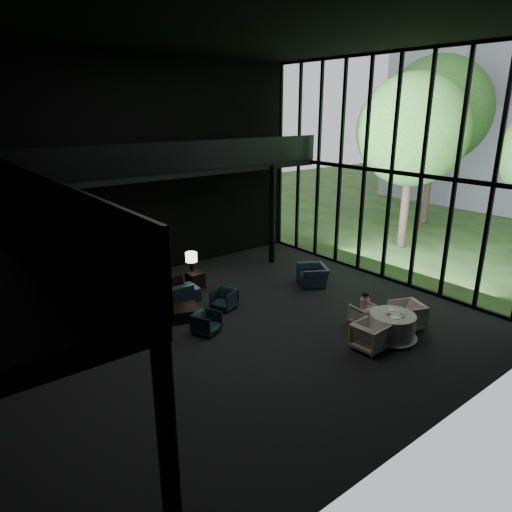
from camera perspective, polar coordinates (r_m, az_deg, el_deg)
floor at (r=13.51m, az=-2.76°, el=-9.13°), size 14.00×12.00×0.02m
ceiling at (r=12.16m, az=-3.39°, el=26.69°), size 14.00×12.00×0.02m
wall_back at (r=17.41m, az=-14.72°, el=10.32°), size 14.00×0.04×8.00m
wall_front at (r=8.20m, az=21.98°, el=1.39°), size 14.00×0.04×8.00m
curtain_wall at (r=17.14m, az=16.59°, el=10.05°), size 0.20×12.00×8.00m
mezzanine_back at (r=16.95m, az=-10.19°, el=10.43°), size 12.00×2.00×0.25m
railing_left at (r=10.14m, az=-27.03°, el=7.21°), size 0.06×12.00×1.00m
railing_back at (r=16.01m, az=-8.56°, el=12.24°), size 12.00×0.06×1.00m
column_sw at (r=6.17m, az=-10.76°, el=-24.78°), size 0.24×0.24×4.00m
column_ne at (r=18.60m, az=2.03°, el=5.09°), size 0.24×0.24×4.00m
tree_near at (r=21.49m, az=18.98°, el=14.63°), size 4.80×4.80×7.65m
tree_far at (r=26.77m, az=21.62°, el=16.46°), size 5.60×5.60×8.80m
console at (r=15.86m, az=-12.84°, el=-4.00°), size 2.11×0.48×0.67m
bronze_urn at (r=15.53m, az=-13.07°, el=-0.72°), size 0.78×0.78×1.46m
side_table_left at (r=15.33m, az=-18.20°, el=-5.49°), size 0.51×0.51×0.56m
table_lamp_left at (r=15.08m, az=-18.51°, el=-2.82°), size 0.39×0.39×0.66m
side_table_right at (r=16.44m, az=-7.59°, el=-3.04°), size 0.54×0.54×0.59m
table_lamp_right at (r=16.35m, az=-8.09°, el=-0.23°), size 0.42×0.42×0.70m
sofa at (r=15.20m, az=-11.30°, el=-4.35°), size 2.43×0.83×0.94m
lounge_armchair_west at (r=13.49m, az=-15.71°, el=-7.94°), size 0.94×0.97×0.82m
lounge_armchair_east at (r=14.70m, az=-4.00°, el=-5.40°), size 0.79×0.81×0.66m
lounge_armchair_south at (r=13.24m, az=-6.21°, el=-8.32°), size 0.78×0.76×0.62m
window_armchair at (r=16.66m, az=7.13°, el=-2.00°), size 1.19×1.35×0.99m
coffee_table at (r=14.24m, az=-9.07°, el=-7.01°), size 1.10×1.10×0.38m
dining_table at (r=13.38m, az=16.59°, el=-8.64°), size 1.42×1.42×0.75m
dining_chair_north at (r=14.04m, az=13.32°, el=-7.14°), size 0.66×0.63×0.61m
dining_chair_east at (r=14.08m, az=18.38°, el=-6.74°), size 1.17×1.20×0.97m
dining_chair_west at (r=12.64m, az=14.06°, el=-9.47°), size 0.85×0.90×0.88m
child at (r=13.79m, az=13.46°, el=-5.62°), size 0.28×0.28×0.60m
plate_a at (r=13.01m, az=17.01°, el=-7.37°), size 0.33×0.33×0.02m
plate_b at (r=13.46m, az=16.60°, el=-6.45°), size 0.23×0.23×0.01m
saucer at (r=13.35m, az=18.15°, el=-6.82°), size 0.20×0.20×0.01m
coffee_cup at (r=13.24m, az=17.81°, el=-6.81°), size 0.09×0.09×0.06m
cereal_bowl at (r=13.13m, az=16.17°, el=-6.89°), size 0.16×0.16×0.08m
cream_pot at (r=13.06m, az=17.93°, el=-7.21°), size 0.07×0.07×0.08m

